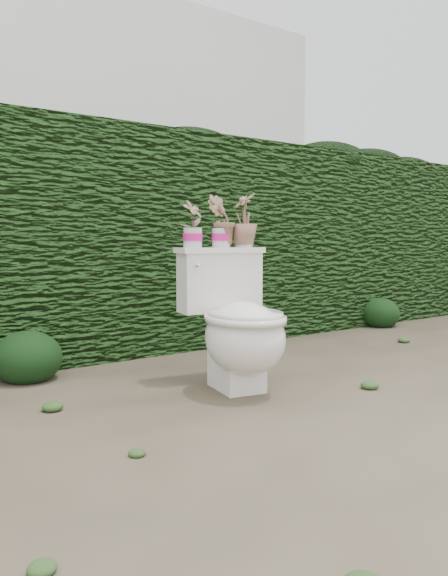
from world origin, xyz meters
TOP-DOWN VIEW (x-y plane):
  - ground at (0.00, 0.00)m, footprint 60.00×60.00m
  - hedge at (0.00, 1.60)m, footprint 8.00×1.00m
  - house_wall at (0.60, 6.00)m, footprint 8.00×3.50m
  - toilet at (0.01, 0.07)m, footprint 0.58×0.75m
  - potted_plant_left at (-0.11, 0.34)m, footprint 0.15×0.12m
  - potted_plant_center at (0.07, 0.31)m, footprint 0.20×0.18m
  - potted_plant_right at (0.21, 0.28)m, footprint 0.21×0.21m
  - liriope_clump_1 at (-0.85, 0.98)m, footprint 0.40×0.40m
  - liriope_clump_2 at (0.86, 1.00)m, footprint 0.34×0.34m
  - liriope_clump_3 at (2.48, 1.06)m, footprint 0.37×0.37m

SIDE VIEW (x-z plane):
  - ground at x=0.00m, z-range 0.00..0.00m
  - liriope_clump_2 at x=0.86m, z-range 0.00..0.27m
  - liriope_clump_3 at x=2.48m, z-range 0.00..0.30m
  - liriope_clump_1 at x=-0.85m, z-range 0.00..0.32m
  - toilet at x=0.01m, z-range -0.03..0.74m
  - hedge at x=0.00m, z-range 0.00..1.60m
  - potted_plant_left at x=-0.11m, z-range 0.78..1.03m
  - potted_plant_center at x=0.07m, z-range 0.78..1.06m
  - potted_plant_right at x=0.21m, z-range 0.78..1.07m
  - house_wall at x=0.60m, z-range 0.00..4.00m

